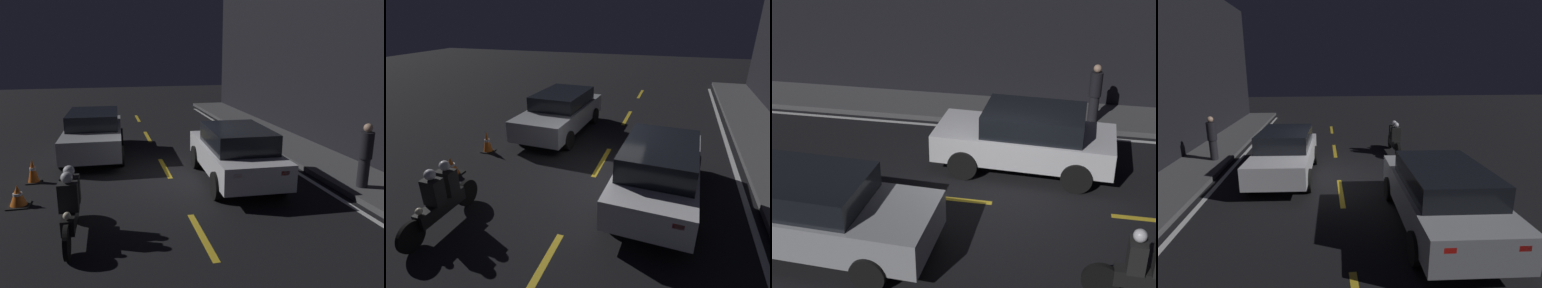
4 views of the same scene
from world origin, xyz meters
TOP-DOWN VIEW (x-y plane):
  - ground_plane at (0.00, 0.00)m, footprint 56.00×56.00m
  - lane_dash_a at (-10.00, 0.00)m, footprint 2.00×0.14m
  - lane_dash_b at (-5.50, 0.00)m, footprint 2.00×0.14m
  - lane_dash_c at (-1.00, 0.00)m, footprint 2.00×0.14m
  - lane_dash_d at (3.50, 0.00)m, footprint 2.00×0.14m
  - lane_solid_kerb at (0.00, 3.80)m, footprint 25.20×0.14m
  - hatchback_silver at (-3.06, -2.12)m, footprint 4.59×2.12m
  - sedan_white at (0.56, 1.73)m, footprint 4.24×2.04m
  - motorcycle at (2.90, -2.49)m, footprint 2.23×0.38m
  - traffic_cone_near at (-0.56, -3.75)m, footprint 0.38×0.38m
  - traffic_cone_mid at (1.08, -3.83)m, footprint 0.50×0.50m

SIDE VIEW (x-z plane):
  - ground_plane at x=0.00m, z-range 0.00..0.00m
  - lane_solid_kerb at x=0.00m, z-range 0.00..0.01m
  - lane_dash_a at x=-10.00m, z-range 0.00..0.01m
  - lane_dash_b at x=-5.50m, z-range 0.00..0.01m
  - lane_dash_c at x=-1.00m, z-range 0.00..0.01m
  - lane_dash_d at x=3.50m, z-range 0.00..0.01m
  - traffic_cone_mid at x=1.08m, z-range -0.01..0.51m
  - traffic_cone_near at x=-0.56m, z-range -0.01..0.69m
  - motorcycle at x=2.90m, z-range -0.04..1.34m
  - hatchback_silver at x=-3.06m, z-range 0.05..1.56m
  - sedan_white at x=0.56m, z-range 0.05..1.60m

